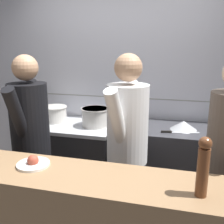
{
  "coord_description": "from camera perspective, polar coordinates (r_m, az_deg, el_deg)",
  "views": [
    {
      "loc": [
        0.7,
        -1.75,
        1.81
      ],
      "look_at": [
        0.07,
        0.7,
        1.15
      ],
      "focal_mm": 42.0,
      "sensor_mm": 36.0,
      "label": 1
    }
  ],
  "objects": [
    {
      "name": "wall_back_tiled",
      "position": [
        3.34,
        2.23,
        5.83
      ],
      "size": [
        8.0,
        0.06,
        2.6
      ],
      "color": "silver",
      "rests_on": "ground_plane"
    },
    {
      "name": "oven_range",
      "position": [
        3.36,
        -7.73,
        -9.68
      ],
      "size": [
        0.97,
        0.71,
        0.87
      ],
      "color": "#232326",
      "rests_on": "ground_plane"
    },
    {
      "name": "prep_counter",
      "position": [
        3.13,
        13.57,
        -11.5
      ],
      "size": [
        1.4,
        0.65,
        0.91
      ],
      "color": "#38383D",
      "rests_on": "ground_plane"
    },
    {
      "name": "stock_pot",
      "position": [
        3.33,
        -12.39,
        -0.32
      ],
      "size": [
        0.31,
        0.31,
        0.19
      ],
      "color": "beige",
      "rests_on": "oven_range"
    },
    {
      "name": "sauce_pot",
      "position": [
        3.07,
        -3.64,
        -1.02
      ],
      "size": [
        0.33,
        0.33,
        0.22
      ],
      "color": "beige",
      "rests_on": "oven_range"
    },
    {
      "name": "mixing_bowl_steel",
      "position": [
        2.94,
        15.3,
        -2.79
      ],
      "size": [
        0.28,
        0.28,
        0.1
      ],
      "color": "#B7BABF",
      "rests_on": "prep_counter"
    },
    {
      "name": "chefs_knife",
      "position": [
        2.82,
        13.91,
        -4.29
      ],
      "size": [
        0.39,
        0.11,
        0.02
      ],
      "color": "#B7BABF",
      "rests_on": "prep_counter"
    },
    {
      "name": "plated_dish_main",
      "position": [
        1.92,
        -16.78,
        -10.58
      ],
      "size": [
        0.23,
        0.23,
        0.08
      ],
      "color": "white",
      "rests_on": "pass_counter"
    },
    {
      "name": "pepper_mill",
      "position": [
        1.52,
        19.23,
        -11.0
      ],
      "size": [
        0.07,
        0.07,
        0.35
      ],
      "color": "brown",
      "rests_on": "pass_counter"
    },
    {
      "name": "chef_head_cook",
      "position": [
        2.56,
        -17.24,
        -5.45
      ],
      "size": [
        0.39,
        0.76,
        1.72
      ],
      "rotation": [
        0.0,
        0.0,
        0.12
      ],
      "color": "black",
      "rests_on": "ground_plane"
    },
    {
      "name": "chef_sous",
      "position": [
        2.29,
        3.32,
        -6.98
      ],
      "size": [
        0.42,
        0.76,
        1.74
      ],
      "rotation": [
        0.0,
        0.0,
        -0.2
      ],
      "color": "black",
      "rests_on": "ground_plane"
    }
  ]
}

